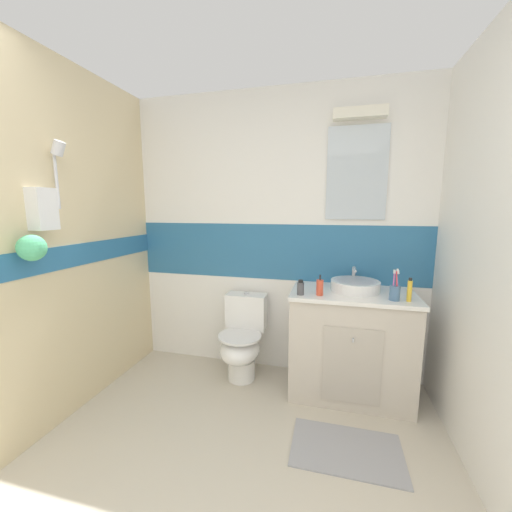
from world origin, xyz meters
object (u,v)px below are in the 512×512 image
at_px(sink_basin, 355,285).
at_px(soap_dispenser, 320,287).
at_px(toothbrush_cup, 395,292).
at_px(lotion_bottle_short, 301,288).
at_px(toilet, 242,340).
at_px(toothpaste_tube_upright, 410,290).

distance_m(sink_basin, soap_dispenser, 0.33).
relative_size(sink_basin, toothbrush_cup, 1.83).
bearing_deg(lotion_bottle_short, toothbrush_cup, 2.11).
relative_size(toothbrush_cup, soap_dispenser, 1.45).
bearing_deg(toilet, toothbrush_cup, -8.46).
distance_m(sink_basin, toilet, 1.07).
distance_m(soap_dispenser, lotion_bottle_short, 0.14).
distance_m(toilet, toothbrush_cup, 1.32).
distance_m(lotion_bottle_short, toothpaste_tube_upright, 0.75).
height_order(sink_basin, toothpaste_tube_upright, toothpaste_tube_upright).
height_order(sink_basin, lotion_bottle_short, sink_basin).
xyz_separation_m(toilet, soap_dispenser, (0.66, -0.18, 0.56)).
relative_size(sink_basin, toilet, 0.57).
relative_size(toothbrush_cup, lotion_bottle_short, 2.00).
relative_size(soap_dispenser, lotion_bottle_short, 1.38).
xyz_separation_m(sink_basin, toilet, (-0.92, -0.02, -0.55)).
bearing_deg(sink_basin, soap_dispenser, -142.84).
distance_m(toothbrush_cup, soap_dispenser, 0.52).
distance_m(toilet, toothpaste_tube_upright, 1.41).
height_order(lotion_bottle_short, toothpaste_tube_upright, toothpaste_tube_upright).
bearing_deg(soap_dispenser, toilet, 165.06).
bearing_deg(toilet, soap_dispenser, -14.94).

